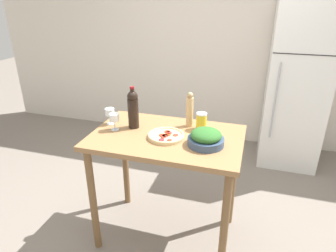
{
  "coord_description": "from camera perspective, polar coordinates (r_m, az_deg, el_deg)",
  "views": [
    {
      "loc": [
        0.59,
        -1.91,
        1.92
      ],
      "look_at": [
        0.0,
        0.04,
        1.01
      ],
      "focal_mm": 32.0,
      "sensor_mm": 36.0,
      "label": 1
    }
  ],
  "objects": [
    {
      "name": "wine_bottle",
      "position": [
        2.31,
        -6.68,
        3.32
      ],
      "size": [
        0.08,
        0.08,
        0.33
      ],
      "color": "black",
      "rests_on": "prep_counter"
    },
    {
      "name": "refrigerator",
      "position": [
        3.75,
        23.26,
        7.05
      ],
      "size": [
        0.65,
        0.7,
        1.89
      ],
      "color": "white",
      "rests_on": "ground_plane"
    },
    {
      "name": "homemade_pizza",
      "position": [
        2.18,
        -0.34,
        -1.87
      ],
      "size": [
        0.27,
        0.27,
        0.03
      ],
      "color": "#DBC189",
      "rests_on": "prep_counter"
    },
    {
      "name": "prep_counter",
      "position": [
        2.29,
        -0.26,
        -5.05
      ],
      "size": [
        1.12,
        0.72,
        0.95
      ],
      "color": "olive",
      "rests_on": "ground_plane"
    },
    {
      "name": "ground_plane",
      "position": [
        2.78,
        -0.23,
        -19.66
      ],
      "size": [
        14.0,
        14.0,
        0.0
      ],
      "primitive_type": "plane",
      "color": "slate"
    },
    {
      "name": "salad_bowl",
      "position": [
        2.08,
        7.24,
        -2.27
      ],
      "size": [
        0.25,
        0.25,
        0.12
      ],
      "color": "#384C6B",
      "rests_on": "prep_counter"
    },
    {
      "name": "wall_back",
      "position": [
        4.07,
        8.54,
        15.13
      ],
      "size": [
        6.4,
        0.08,
        2.6
      ],
      "color": "silver",
      "rests_on": "ground_plane"
    },
    {
      "name": "salt_canister",
      "position": [
        2.32,
        6.39,
        0.94
      ],
      "size": [
        0.08,
        0.08,
        0.13
      ],
      "color": "yellow",
      "rests_on": "prep_counter"
    },
    {
      "name": "pepper_mill",
      "position": [
        2.33,
        4.15,
        3.05
      ],
      "size": [
        0.06,
        0.06,
        0.28
      ],
      "color": "tan",
      "rests_on": "prep_counter"
    },
    {
      "name": "wine_glass_near",
      "position": [
        2.31,
        -10.2,
        1.46
      ],
      "size": [
        0.08,
        0.08,
        0.13
      ],
      "color": "silver",
      "rests_on": "prep_counter"
    },
    {
      "name": "wine_glass_far",
      "position": [
        2.43,
        -11.03,
        2.53
      ],
      "size": [
        0.08,
        0.08,
        0.13
      ],
      "color": "silver",
      "rests_on": "prep_counter"
    }
  ]
}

